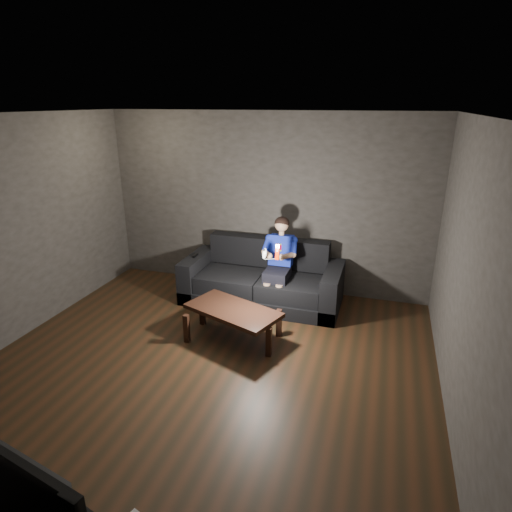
% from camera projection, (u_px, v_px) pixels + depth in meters
% --- Properties ---
extents(floor, '(5.00, 5.00, 0.00)m').
position_uv_depth(floor, '(201.00, 373.00, 4.71)').
color(floor, black).
rests_on(floor, ground).
extents(back_wall, '(5.00, 0.04, 2.70)m').
position_uv_depth(back_wall, '(265.00, 204.00, 6.49)').
color(back_wall, '#34302C').
rests_on(back_wall, ground).
extents(right_wall, '(0.04, 5.00, 2.70)m').
position_uv_depth(right_wall, '(471.00, 289.00, 3.55)').
color(right_wall, '#34302C').
rests_on(right_wall, ground).
extents(ceiling, '(5.00, 5.00, 0.02)m').
position_uv_depth(ceiling, '(188.00, 115.00, 3.79)').
color(ceiling, silver).
rests_on(ceiling, back_wall).
extents(sofa, '(2.29, 0.99, 0.89)m').
position_uv_depth(sofa, '(262.00, 283.00, 6.32)').
color(sofa, black).
rests_on(sofa, floor).
extents(child, '(0.49, 0.61, 1.21)m').
position_uv_depth(child, '(279.00, 256.00, 6.03)').
color(child, black).
rests_on(child, sofa).
extents(wii_remote_red, '(0.05, 0.08, 0.21)m').
position_uv_depth(wii_remote_red, '(278.00, 252.00, 5.51)').
color(wii_remote_red, red).
rests_on(wii_remote_red, child).
extents(nunchuk_white, '(0.08, 0.11, 0.16)m').
position_uv_depth(nunchuk_white, '(265.00, 253.00, 5.58)').
color(nunchuk_white, silver).
rests_on(nunchuk_white, child).
extents(wii_remote_black, '(0.05, 0.16, 0.03)m').
position_uv_depth(wii_remote_black, '(195.00, 255.00, 6.41)').
color(wii_remote_black, black).
rests_on(wii_remote_black, sofa).
extents(coffee_table, '(1.29, 0.95, 0.42)m').
position_uv_depth(coffee_table, '(233.00, 313.00, 5.26)').
color(coffee_table, black).
rests_on(coffee_table, floor).
extents(tv, '(1.08, 0.36, 0.62)m').
position_uv_depth(tv, '(38.00, 485.00, 2.38)').
color(tv, black).
rests_on(tv, media_console).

